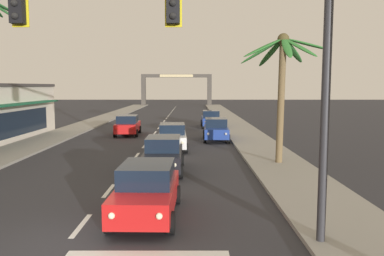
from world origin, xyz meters
The scene contains 13 objects.
ground_plane centered at (0.00, 0.00, 0.00)m, with size 220.00×220.00×0.00m, color #2D2D33.
sidewalk_right centered at (7.80, 20.00, 0.07)m, with size 3.20×110.00×0.14m, color gray.
sidewalk_left centered at (-7.80, 20.00, 0.07)m, with size 3.20×110.00×0.14m, color gray.
lane_markings centered at (0.42, 19.81, 0.00)m, with size 4.28×87.38×0.01m.
traffic_signal_mast centered at (3.06, -0.06, 5.36)m, with size 11.45×0.41×7.52m.
sedan_lead_at_stop_bar centered at (1.86, 2.24, 0.85)m, with size 2.02×4.48×1.68m.
sedan_third_in_queue centered at (1.90, 8.82, 0.85)m, with size 1.97×4.46×1.68m.
sedan_fifth_in_queue centered at (2.00, 15.40, 0.85)m, with size 2.09×4.50×1.68m.
sedan_oncoming_far centered at (-2.13, 22.95, 0.85)m, with size 2.08×4.50×1.68m.
sedan_parked_nearest_kerb centered at (5.17, 29.21, 0.85)m, with size 1.96×4.46×1.68m.
sedan_parked_mid_kerb centered at (5.11, 19.73, 0.85)m, with size 2.03×4.48×1.68m.
palm_right_second centered at (7.90, 10.38, 4.95)m, with size 4.70×4.38×6.78m.
town_gateway_arch centered at (0.00, 73.24, 4.31)m, with size 14.85×0.90×6.63m.
Camera 1 is at (3.28, -9.79, 4.11)m, focal length 36.61 mm.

